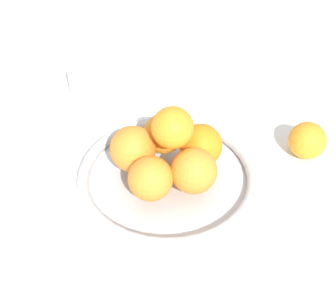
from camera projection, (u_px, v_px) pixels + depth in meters
The scene contains 5 objects.
ground_plane at pixel (168, 186), 0.82m from camera, with size 4.00×4.00×0.00m, color white.
fruit_bowl at pixel (168, 178), 0.80m from camera, with size 0.31×0.31×0.04m.
orange_pile at pixel (168, 151), 0.76m from camera, with size 0.18×0.19×0.13m.
stray_orange at pixel (307, 140), 0.86m from camera, with size 0.07×0.07×0.07m, color orange.
drinking_glass at pixel (87, 81), 0.99m from camera, with size 0.08×0.08×0.09m, color silver.
Camera 1 is at (0.56, 0.02, 0.60)m, focal length 50.00 mm.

